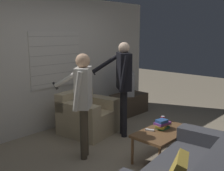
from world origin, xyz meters
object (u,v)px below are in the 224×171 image
at_px(armchair_beige, 87,116).
at_px(coffee_table, 163,134).
at_px(tv, 129,84).
at_px(spare_remote, 150,130).
at_px(floor_fan, 110,113).
at_px(book_stack, 162,124).
at_px(person_right_standing, 123,78).
at_px(person_left_standing, 83,94).
at_px(soda_can, 163,120).

distance_m(armchair_beige, coffee_table, 1.64).
bearing_deg(tv, coffee_table, 9.13).
distance_m(tv, spare_remote, 2.31).
relative_size(spare_remote, floor_fan, 0.33).
bearing_deg(spare_remote, book_stack, -42.61).
bearing_deg(coffee_table, tv, 52.43).
height_order(person_right_standing, spare_remote, person_right_standing).
bearing_deg(armchair_beige, spare_remote, 77.50).
bearing_deg(person_left_standing, person_right_standing, -31.17).
bearing_deg(person_right_standing, spare_remote, -168.06).
distance_m(coffee_table, person_left_standing, 1.32).
height_order(armchair_beige, person_right_standing, person_right_standing).
bearing_deg(soda_can, coffee_table, -145.23).
xyz_separation_m(person_left_standing, floor_fan, (1.41, 0.80, -0.79)).
xyz_separation_m(spare_remote, floor_fan, (0.79, 1.56, -0.26)).
bearing_deg(floor_fan, spare_remote, -116.86).
height_order(armchair_beige, soda_can, armchair_beige).
height_order(person_left_standing, spare_remote, person_left_standing).
xyz_separation_m(armchair_beige, coffee_table, (0.06, -1.64, 0.07)).
xyz_separation_m(coffee_table, person_right_standing, (0.29, 1.05, 0.68)).
distance_m(coffee_table, tv, 2.34).
relative_size(person_left_standing, soda_can, 12.48).
distance_m(person_right_standing, soda_can, 1.04).
height_order(coffee_table, person_right_standing, person_right_standing).
distance_m(soda_can, floor_fan, 1.62).
bearing_deg(tv, soda_can, 11.72).
height_order(armchair_beige, spare_remote, armchair_beige).
bearing_deg(floor_fan, person_right_standing, -118.65).
bearing_deg(spare_remote, person_right_standing, 44.85).
relative_size(tv, floor_fan, 1.41).
bearing_deg(tv, person_left_standing, -20.06).
distance_m(armchair_beige, person_left_standing, 1.21).
distance_m(armchair_beige, person_right_standing, 1.02).
relative_size(armchair_beige, soda_can, 7.95).
height_order(person_left_standing, soda_can, person_left_standing).
relative_size(person_right_standing, spare_remote, 12.51).
distance_m(person_left_standing, floor_fan, 1.81).
bearing_deg(soda_can, tv, 55.02).
bearing_deg(book_stack, soda_can, 30.43).
relative_size(soda_can, spare_remote, 0.93).
xyz_separation_m(armchair_beige, tv, (1.48, 0.21, 0.38)).
distance_m(book_stack, floor_fan, 1.77).
relative_size(coffee_table, spare_remote, 6.97).
bearing_deg(person_right_standing, floor_fan, 8.79).
relative_size(person_left_standing, spare_remote, 11.57).
relative_size(book_stack, floor_fan, 0.66).
xyz_separation_m(tv, soda_can, (-1.17, -1.67, -0.19)).
bearing_deg(floor_fan, person_left_standing, -150.49).
height_order(book_stack, soda_can, book_stack).
xyz_separation_m(person_right_standing, soda_can, (-0.04, -0.87, -0.57)).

